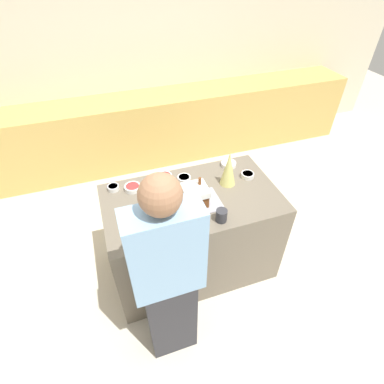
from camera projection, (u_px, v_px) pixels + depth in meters
ground_plane at (192, 263)px, 3.03m from camera, size 12.00×12.00×0.00m
wall_back at (134, 60)px, 3.85m from camera, size 8.00×0.05×2.60m
back_cabinet_block at (146, 130)px, 4.16m from camera, size 6.00×0.60×0.93m
kitchen_island at (192, 234)px, 2.74m from camera, size 1.45×0.83×0.89m
baking_tray at (195, 203)px, 2.39m from camera, size 0.41×0.28×0.01m
gingerbread_house at (195, 195)px, 2.33m from camera, size 0.19×0.19×0.22m
decorative_tree at (229, 169)px, 2.49m from camera, size 0.13×0.13×0.31m
candy_bowl_beside_tree at (248, 175)px, 2.65m from camera, size 0.11×0.11×0.04m
candy_bowl_near_tray_right at (229, 164)px, 2.78m from camera, size 0.14×0.14×0.04m
candy_bowl_far_right at (184, 179)px, 2.60m from camera, size 0.12×0.12×0.04m
candy_bowl_behind_tray at (133, 187)px, 2.52m from camera, size 0.14×0.14×0.04m
candy_bowl_center_rear at (113, 188)px, 2.51m from camera, size 0.10×0.10×0.04m
candy_bowl_far_left at (165, 177)px, 2.62m from camera, size 0.13×0.13×0.05m
mug at (221, 215)px, 2.22m from camera, size 0.09×0.09×0.10m
person at (168, 279)px, 1.89m from camera, size 0.44×0.55×1.69m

